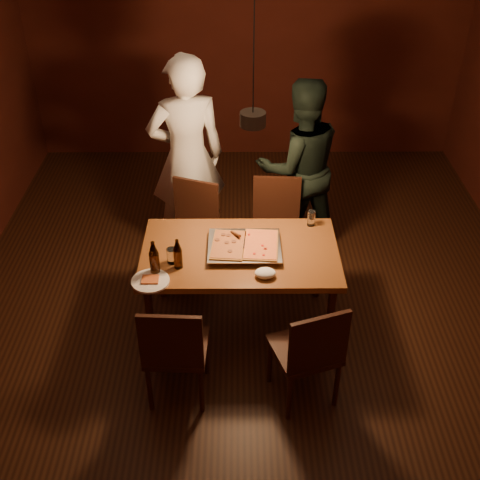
{
  "coord_description": "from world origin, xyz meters",
  "views": [
    {
      "loc": [
        -0.11,
        -3.87,
        3.43
      ],
      "look_at": [
        -0.09,
        -0.17,
        0.85
      ],
      "focal_mm": 45.0,
      "sensor_mm": 36.0,
      "label": 1
    }
  ],
  "objects_px": {
    "beer_bottle_b": "(178,254)",
    "diner_dark": "(299,167)",
    "chair_far_left": "(192,222)",
    "diner_white": "(187,158)",
    "chair_near_right": "(311,347)",
    "plate_slice": "(150,281)",
    "pizza_tray": "(244,247)",
    "chair_far_right": "(276,218)",
    "beer_bottle_a": "(154,258)",
    "pendant_lamp": "(253,118)",
    "dining_table": "(240,259)",
    "chair_near_left": "(174,345)"
  },
  "relations": [
    {
      "from": "chair_far_left",
      "to": "plate_slice",
      "type": "height_order",
      "value": "chair_far_left"
    },
    {
      "from": "chair_far_right",
      "to": "chair_near_left",
      "type": "relative_size",
      "value": 1.0
    },
    {
      "from": "diner_dark",
      "to": "chair_near_left",
      "type": "bearing_deg",
      "value": 51.04
    },
    {
      "from": "chair_far_right",
      "to": "beer_bottle_a",
      "type": "xyz_separation_m",
      "value": [
        -0.94,
        -1.06,
        0.35
      ]
    },
    {
      "from": "beer_bottle_b",
      "to": "plate_slice",
      "type": "relative_size",
      "value": 0.89
    },
    {
      "from": "chair_far_left",
      "to": "beer_bottle_a",
      "type": "bearing_deg",
      "value": 99.45
    },
    {
      "from": "chair_near_right",
      "to": "diner_white",
      "type": "bearing_deg",
      "value": 96.49
    },
    {
      "from": "chair_far_left",
      "to": "diner_white",
      "type": "distance_m",
      "value": 0.59
    },
    {
      "from": "diner_white",
      "to": "beer_bottle_b",
      "type": "bearing_deg",
      "value": 76.31
    },
    {
      "from": "chair_near_left",
      "to": "plate_slice",
      "type": "distance_m",
      "value": 0.51
    },
    {
      "from": "chair_near_right",
      "to": "chair_far_left",
      "type": "bearing_deg",
      "value": 100.82
    },
    {
      "from": "pizza_tray",
      "to": "chair_near_left",
      "type": "bearing_deg",
      "value": -117.42
    },
    {
      "from": "chair_far_left",
      "to": "pendant_lamp",
      "type": "distance_m",
      "value": 1.44
    },
    {
      "from": "chair_near_left",
      "to": "chair_near_right",
      "type": "bearing_deg",
      "value": 1.63
    },
    {
      "from": "chair_near_right",
      "to": "beer_bottle_b",
      "type": "xyz_separation_m",
      "value": [
        -0.92,
        0.61,
        0.33
      ]
    },
    {
      "from": "chair_near_right",
      "to": "diner_dark",
      "type": "height_order",
      "value": "diner_dark"
    },
    {
      "from": "plate_slice",
      "to": "diner_dark",
      "type": "distance_m",
      "value": 1.97
    },
    {
      "from": "pizza_tray",
      "to": "chair_far_right",
      "type": "bearing_deg",
      "value": 73.0
    },
    {
      "from": "beer_bottle_a",
      "to": "pizza_tray",
      "type": "bearing_deg",
      "value": 23.4
    },
    {
      "from": "chair_far_left",
      "to": "pendant_lamp",
      "type": "relative_size",
      "value": 0.49
    },
    {
      "from": "pendant_lamp",
      "to": "plate_slice",
      "type": "bearing_deg",
      "value": -143.46
    },
    {
      "from": "dining_table",
      "to": "chair_near_right",
      "type": "distance_m",
      "value": 0.95
    },
    {
      "from": "dining_table",
      "to": "diner_dark",
      "type": "relative_size",
      "value": 0.9
    },
    {
      "from": "chair_near_right",
      "to": "diner_dark",
      "type": "xyz_separation_m",
      "value": [
        0.08,
        2.0,
        0.3
      ]
    },
    {
      "from": "chair_near_right",
      "to": "beer_bottle_b",
      "type": "distance_m",
      "value": 1.15
    },
    {
      "from": "chair_near_right",
      "to": "plate_slice",
      "type": "distance_m",
      "value": 1.21
    },
    {
      "from": "pizza_tray",
      "to": "diner_dark",
      "type": "distance_m",
      "value": 1.29
    },
    {
      "from": "pizza_tray",
      "to": "pendant_lamp",
      "type": "xyz_separation_m",
      "value": [
        0.06,
        0.16,
        0.99
      ]
    },
    {
      "from": "diner_white",
      "to": "diner_dark",
      "type": "xyz_separation_m",
      "value": [
        1.02,
        0.04,
        -0.11
      ]
    },
    {
      "from": "dining_table",
      "to": "plate_slice",
      "type": "height_order",
      "value": "plate_slice"
    },
    {
      "from": "beer_bottle_a",
      "to": "diner_white",
      "type": "distance_m",
      "value": 1.43
    },
    {
      "from": "diner_dark",
      "to": "diner_white",
      "type": "bearing_deg",
      "value": -10.2
    },
    {
      "from": "chair_near_left",
      "to": "diner_white",
      "type": "bearing_deg",
      "value": 93.69
    },
    {
      "from": "dining_table",
      "to": "diner_dark",
      "type": "bearing_deg",
      "value": 65.15
    },
    {
      "from": "pendant_lamp",
      "to": "dining_table",
      "type": "bearing_deg",
      "value": -118.39
    },
    {
      "from": "pizza_tray",
      "to": "beer_bottle_b",
      "type": "bearing_deg",
      "value": -152.82
    },
    {
      "from": "chair_far_right",
      "to": "pizza_tray",
      "type": "distance_m",
      "value": 0.86
    },
    {
      "from": "chair_far_right",
      "to": "chair_near_right",
      "type": "relative_size",
      "value": 0.91
    },
    {
      "from": "chair_near_left",
      "to": "pendant_lamp",
      "type": "bearing_deg",
      "value": 63.66
    },
    {
      "from": "dining_table",
      "to": "chair_far_left",
      "type": "bearing_deg",
      "value": 119.73
    },
    {
      "from": "dining_table",
      "to": "chair_far_right",
      "type": "distance_m",
      "value": 0.86
    },
    {
      "from": "beer_bottle_b",
      "to": "diner_dark",
      "type": "xyz_separation_m",
      "value": [
        1.0,
        1.39,
        -0.03
      ]
    },
    {
      "from": "diner_white",
      "to": "diner_dark",
      "type": "height_order",
      "value": "diner_white"
    },
    {
      "from": "chair_near_right",
      "to": "beer_bottle_b",
      "type": "relative_size",
      "value": 2.21
    },
    {
      "from": "chair_far_right",
      "to": "beer_bottle_a",
      "type": "height_order",
      "value": "beer_bottle_a"
    },
    {
      "from": "pizza_tray",
      "to": "diner_dark",
      "type": "relative_size",
      "value": 0.33
    },
    {
      "from": "beer_bottle_a",
      "to": "pendant_lamp",
      "type": "distance_m",
      "value": 1.2
    },
    {
      "from": "beer_bottle_a",
      "to": "pendant_lamp",
      "type": "relative_size",
      "value": 0.25
    },
    {
      "from": "dining_table",
      "to": "pendant_lamp",
      "type": "relative_size",
      "value": 1.36
    },
    {
      "from": "beer_bottle_b",
      "to": "pendant_lamp",
      "type": "bearing_deg",
      "value": 34.24
    }
  ]
}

